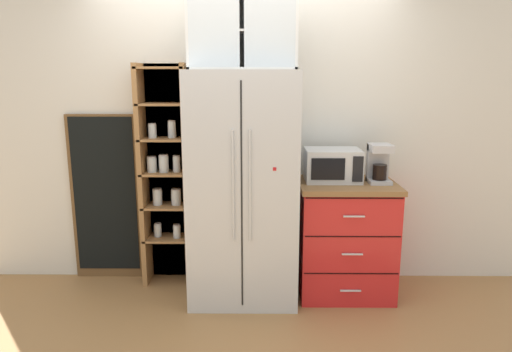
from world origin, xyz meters
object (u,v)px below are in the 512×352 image
microwave (333,165)px  mug_charcoal (347,176)px  bottle_cobalt (347,168)px  coffee_maker (379,163)px  chalkboard_menu (106,198)px  mug_red (347,176)px  refrigerator (243,187)px

microwave → mug_charcoal: size_ratio=3.79×
mug_charcoal → bottle_cobalt: (-0.00, -0.01, 0.06)m
coffee_maker → chalkboard_menu: (-2.29, 0.27, -0.36)m
coffee_maker → chalkboard_menu: size_ratio=0.21×
mug_charcoal → mug_red: (-0.00, -0.04, 0.01)m
mug_charcoal → coffee_maker: bearing=-11.2°
coffee_maker → refrigerator: bearing=-177.1°
mug_red → bottle_cobalt: size_ratio=0.48×
bottle_cobalt → mug_red: bearing=-86.3°
mug_charcoal → bottle_cobalt: bottle_cobalt is taller
coffee_maker → mug_charcoal: 0.27m
bottle_cobalt → chalkboard_menu: (-2.05, 0.24, -0.31)m
mug_charcoal → bottle_cobalt: bearing=-97.4°
refrigerator → mug_charcoal: refrigerator is taller
microwave → mug_red: bearing=-16.0°
coffee_maker → chalkboard_menu: bearing=173.3°
microwave → bottle_cobalt: bearing=-4.2°
microwave → bottle_cobalt: microwave is taller
microwave → chalkboard_menu: bearing=173.3°
mug_charcoal → refrigerator: bearing=-173.0°
microwave → mug_charcoal: microwave is taller
refrigerator → bottle_cobalt: (0.83, 0.09, 0.14)m
coffee_maker → mug_charcoal: (-0.24, 0.05, -0.11)m
refrigerator → coffee_maker: (1.08, 0.05, 0.19)m
microwave → coffee_maker: coffee_maker is taller
microwave → bottle_cobalt: (0.12, -0.01, -0.02)m
coffee_maker → bottle_cobalt: bearing=172.2°
coffee_maker → mug_red: size_ratio=2.64×
refrigerator → mug_red: refrigerator is taller
coffee_maker → mug_red: (-0.24, 0.01, -0.11)m
mug_red → chalkboard_menu: size_ratio=0.08×
coffee_maker → bottle_cobalt: 0.25m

